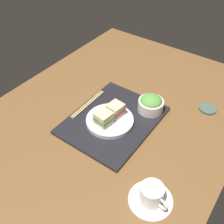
{
  "coord_description": "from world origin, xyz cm",
  "views": [
    {
      "loc": [
        67.55,
        48.43,
        79.35
      ],
      "look_at": [
        1.61,
        1.2,
        5.0
      ],
      "focal_mm": 43.1,
      "sensor_mm": 36.0,
      "label": 1
    }
  ],
  "objects_px": {
    "sandwich_far": "(104,118)",
    "chopsticks_pair": "(88,104)",
    "sandwich_near": "(115,110)",
    "sandwich_plate": "(110,120)",
    "small_sauce_dish": "(208,109)",
    "coffee_cup": "(152,195)",
    "salad_bowl": "(151,104)"
  },
  "relations": [
    {
      "from": "chopsticks_pair",
      "to": "small_sauce_dish",
      "type": "bearing_deg",
      "value": 123.84
    },
    {
      "from": "salad_bowl",
      "to": "small_sauce_dish",
      "type": "relative_size",
      "value": 1.43
    },
    {
      "from": "sandwich_far",
      "to": "salad_bowl",
      "type": "xyz_separation_m",
      "value": [
        -0.2,
        0.1,
        -0.01
      ]
    },
    {
      "from": "salad_bowl",
      "to": "chopsticks_pair",
      "type": "distance_m",
      "value": 0.28
    },
    {
      "from": "sandwich_plate",
      "to": "sandwich_near",
      "type": "height_order",
      "value": "sandwich_near"
    },
    {
      "from": "sandwich_near",
      "to": "salad_bowl",
      "type": "xyz_separation_m",
      "value": [
        -0.13,
        0.09,
        -0.01
      ]
    },
    {
      "from": "sandwich_plate",
      "to": "salad_bowl",
      "type": "distance_m",
      "value": 0.19
    },
    {
      "from": "sandwich_plate",
      "to": "chopsticks_pair",
      "type": "distance_m",
      "value": 0.15
    },
    {
      "from": "sandwich_plate",
      "to": "sandwich_near",
      "type": "xyz_separation_m",
      "value": [
        -0.03,
        0.0,
        0.04
      ]
    },
    {
      "from": "sandwich_near",
      "to": "chopsticks_pair",
      "type": "relative_size",
      "value": 0.33
    },
    {
      "from": "sandwich_plate",
      "to": "sandwich_far",
      "type": "distance_m",
      "value": 0.05
    },
    {
      "from": "coffee_cup",
      "to": "small_sauce_dish",
      "type": "height_order",
      "value": "coffee_cup"
    },
    {
      "from": "sandwich_near",
      "to": "sandwich_far",
      "type": "xyz_separation_m",
      "value": [
        0.07,
        -0.01,
        -0.0
      ]
    },
    {
      "from": "sandwich_far",
      "to": "small_sauce_dish",
      "type": "bearing_deg",
      "value": 140.0
    },
    {
      "from": "salad_bowl",
      "to": "chopsticks_pair",
      "type": "height_order",
      "value": "salad_bowl"
    },
    {
      "from": "sandwich_plate",
      "to": "coffee_cup",
      "type": "relative_size",
      "value": 1.36
    },
    {
      "from": "small_sauce_dish",
      "to": "chopsticks_pair",
      "type": "bearing_deg",
      "value": -56.16
    },
    {
      "from": "chopsticks_pair",
      "to": "small_sauce_dish",
      "type": "height_order",
      "value": "chopsticks_pair"
    },
    {
      "from": "sandwich_near",
      "to": "salad_bowl",
      "type": "height_order",
      "value": "salad_bowl"
    },
    {
      "from": "sandwich_far",
      "to": "salad_bowl",
      "type": "height_order",
      "value": "salad_bowl"
    },
    {
      "from": "sandwich_far",
      "to": "chopsticks_pair",
      "type": "bearing_deg",
      "value": -115.17
    },
    {
      "from": "sandwich_far",
      "to": "chopsticks_pair",
      "type": "height_order",
      "value": "sandwich_far"
    },
    {
      "from": "sandwich_plate",
      "to": "small_sauce_dish",
      "type": "height_order",
      "value": "sandwich_plate"
    },
    {
      "from": "sandwich_near",
      "to": "salad_bowl",
      "type": "bearing_deg",
      "value": 144.43
    },
    {
      "from": "sandwich_plate",
      "to": "sandwich_far",
      "type": "relative_size",
      "value": 2.8
    },
    {
      "from": "sandwich_plate",
      "to": "small_sauce_dish",
      "type": "xyz_separation_m",
      "value": [
        -0.33,
        0.3,
        -0.02
      ]
    },
    {
      "from": "sandwich_far",
      "to": "coffee_cup",
      "type": "bearing_deg",
      "value": 61.65
    },
    {
      "from": "sandwich_near",
      "to": "coffee_cup",
      "type": "bearing_deg",
      "value": 52.29
    },
    {
      "from": "small_sauce_dish",
      "to": "sandwich_far",
      "type": "bearing_deg",
      "value": -40.0
    },
    {
      "from": "sandwich_far",
      "to": "coffee_cup",
      "type": "height_order",
      "value": "sandwich_far"
    },
    {
      "from": "sandwich_near",
      "to": "small_sauce_dish",
      "type": "xyz_separation_m",
      "value": [
        -0.29,
        0.29,
        -0.05
      ]
    },
    {
      "from": "sandwich_near",
      "to": "chopsticks_pair",
      "type": "height_order",
      "value": "sandwich_near"
    }
  ]
}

